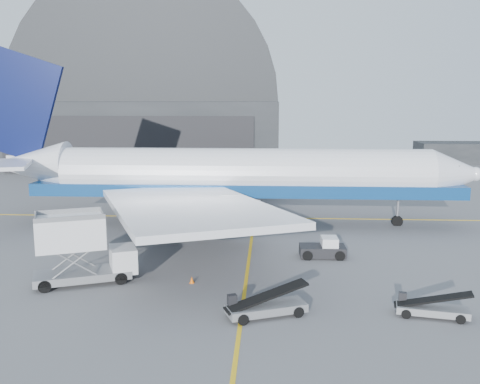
# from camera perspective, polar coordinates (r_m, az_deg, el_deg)

# --- Properties ---
(ground) EXTENTS (200.00, 200.00, 0.00)m
(ground) POSITION_cam_1_polar(r_m,az_deg,el_deg) (37.92, 0.65, -9.43)
(ground) COLOR #565659
(ground) RESTS_ON ground
(taxi_lines) EXTENTS (80.00, 42.12, 0.02)m
(taxi_lines) POSITION_cam_1_polar(r_m,az_deg,el_deg) (50.03, 1.30, -4.60)
(taxi_lines) COLOR gold
(taxi_lines) RESTS_ON ground
(hangar) EXTENTS (50.00, 28.30, 28.00)m
(hangar) POSITION_cam_1_polar(r_m,az_deg,el_deg) (103.44, -10.08, 8.13)
(hangar) COLOR black
(hangar) RESTS_ON ground
(distant_bldg_a) EXTENTS (14.00, 8.00, 4.00)m
(distant_bldg_a) POSITION_cam_1_polar(r_m,az_deg,el_deg) (114.42, 21.77, 2.94)
(distant_bldg_a) COLOR black
(distant_bldg_a) RESTS_ON ground
(airliner) EXTENTS (50.65, 49.12, 17.78)m
(airliner) POSITION_cam_1_polar(r_m,az_deg,el_deg) (53.66, -1.58, 1.81)
(airliner) COLOR white
(airliner) RESTS_ON ground
(catering_truck) EXTENTS (7.30, 4.91, 4.71)m
(catering_truck) POSITION_cam_1_polar(r_m,az_deg,el_deg) (38.30, -16.65, -5.91)
(catering_truck) COLOR slate
(catering_truck) RESTS_ON ground
(pushback_tug) EXTENTS (3.67, 2.20, 1.68)m
(pushback_tug) POSITION_cam_1_polar(r_m,az_deg,el_deg) (43.67, 8.92, -6.05)
(pushback_tug) COLOR black
(pushback_tug) RESTS_ON ground
(belt_loader_a) EXTENTS (5.03, 3.21, 1.90)m
(belt_loader_a) POSITION_cam_1_polar(r_m,az_deg,el_deg) (31.96, 2.72, -12.11)
(belt_loader_a) COLOR slate
(belt_loader_a) RESTS_ON ground
(belt_loader_b) EXTENTS (4.41, 2.17, 1.65)m
(belt_loader_b) POSITION_cam_1_polar(r_m,az_deg,el_deg) (33.79, 19.74, -11.60)
(belt_loader_b) COLOR slate
(belt_loader_b) RESTS_ON ground
(traffic_cone) EXTENTS (0.32, 0.32, 0.46)m
(traffic_cone) POSITION_cam_1_polar(r_m,az_deg,el_deg) (37.50, -5.16, -9.33)
(traffic_cone) COLOR #EA5D07
(traffic_cone) RESTS_ON ground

